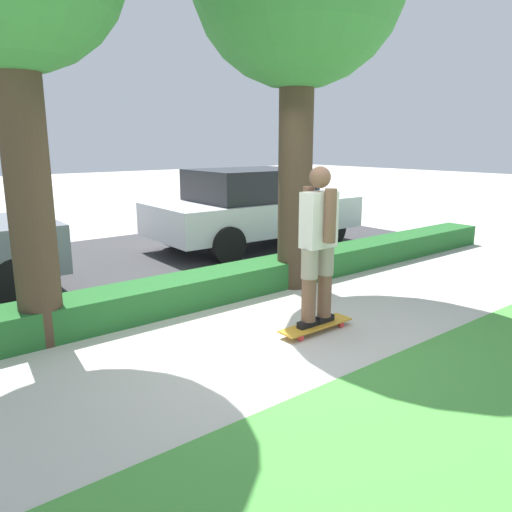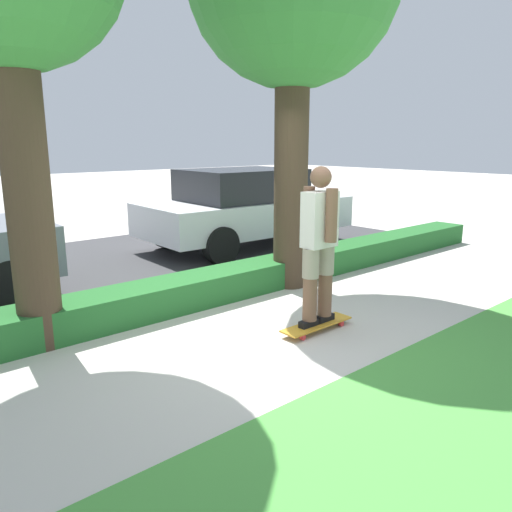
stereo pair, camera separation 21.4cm
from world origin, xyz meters
name	(u,v)px [view 1 (the left image)]	position (x,y,z in m)	size (l,w,h in m)	color
ground_plane	(276,341)	(0.00, 0.00, 0.00)	(60.00, 60.00, 0.00)	#BCB7AD
street_asphalt	(114,265)	(0.00, 4.20, 0.00)	(12.99, 5.00, 0.01)	#38383A
hedge_row	(195,289)	(0.00, 1.60, 0.19)	(12.99, 0.60, 0.38)	#236028
skateboard	(316,325)	(0.52, -0.07, 0.07)	(0.93, 0.24, 0.08)	gold
skater_person	(318,243)	(0.52, -0.07, 1.00)	(0.50, 0.44, 1.72)	black
parked_car_middle	(253,207)	(2.84, 3.96, 0.79)	(4.22, 2.01, 1.54)	silver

